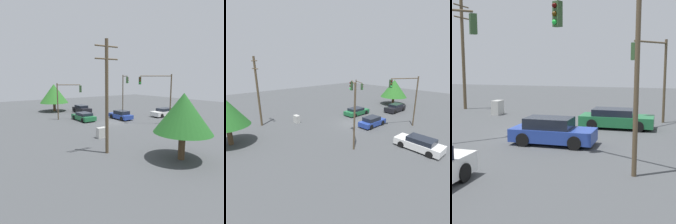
{
  "view_description": "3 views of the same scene",
  "coord_description": "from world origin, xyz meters",
  "views": [
    {
      "loc": [
        -18.52,
        -25.34,
        6.42
      ],
      "look_at": [
        -1.58,
        -1.81,
        1.9
      ],
      "focal_mm": 35.0,
      "sensor_mm": 36.0,
      "label": 1
    },
    {
      "loc": [
        16.76,
        -17.95,
        8.72
      ],
      "look_at": [
        -2.24,
        -1.01,
        1.52
      ],
      "focal_mm": 28.0,
      "sensor_mm": 36.0,
      "label": 2
    },
    {
      "loc": [
        18.52,
        6.65,
        4.07
      ],
      "look_at": [
        -1.08,
        0.96,
        1.16
      ],
      "focal_mm": 55.0,
      "sensor_mm": 36.0,
      "label": 3
    }
  ],
  "objects": [
    {
      "name": "sedan_green",
      "position": [
        -2.85,
        3.85,
        0.61
      ],
      "size": [
        2.07,
        4.54,
        1.23
      ],
      "color": "#1E6638",
      "rests_on": "ground_plane"
    },
    {
      "name": "ground_plane",
      "position": [
        0.0,
        0.0,
        0.0
      ],
      "size": [
        80.0,
        80.0,
        0.0
      ],
      "primitive_type": "plane",
      "color": "#424447"
    },
    {
      "name": "traffic_signal_cross",
      "position": [
        -4.47,
        5.94,
        3.88
      ],
      "size": [
        3.33,
        2.12,
        5.65
      ],
      "rotation": [
        0.0,
        0.0,
        -0.54
      ],
      "color": "brown",
      "rests_on": "ground_plane"
    },
    {
      "name": "utility_pole_tall",
      "position": [
        -8.27,
        -10.35,
        5.07
      ],
      "size": [
        2.2,
        0.28,
        9.56
      ],
      "color": "brown",
      "rests_on": "ground_plane"
    },
    {
      "name": "traffic_signal_main",
      "position": [
        5.56,
        4.39,
        4.77
      ],
      "size": [
        2.22,
        3.8,
        6.98
      ],
      "rotation": [
        0.0,
        0.0,
        4.21
      ],
      "color": "brown",
      "rests_on": "ground_plane"
    },
    {
      "name": "electrical_cabinet",
      "position": [
        -6.0,
        -5.99,
        0.57
      ],
      "size": [
        1.06,
        0.61,
        1.13
      ],
      "primitive_type": "cube",
      "color": "#B2B2AD",
      "rests_on": "ground_plane"
    },
    {
      "name": "sedan_blue",
      "position": [
        2.43,
        1.35,
        0.66
      ],
      "size": [
        1.88,
        4.23,
        1.37
      ],
      "color": "#233D93",
      "rests_on": "ground_plane"
    }
  ]
}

